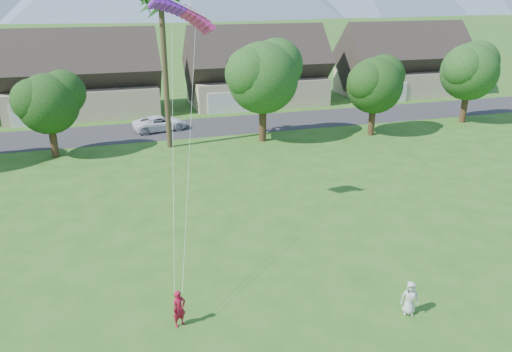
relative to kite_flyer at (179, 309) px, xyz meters
name	(u,v)px	position (x,y,z in m)	size (l,w,h in m)	color
street	(183,129)	(4.76, 29.47, -0.77)	(90.00, 7.00, 0.01)	#2D2D30
kite_flyer	(179,309)	(0.00, 0.00, 0.00)	(0.56, 0.37, 1.54)	#A6132D
watcher	(410,298)	(9.03, -1.91, -0.04)	(0.72, 0.47, 1.46)	silver
parked_car	(160,123)	(2.61, 29.47, -0.07)	(2.32, 5.02, 1.40)	white
houses_row	(173,77)	(5.26, 38.46, 2.67)	(72.75, 8.19, 8.86)	beige
tree_row	(178,90)	(3.62, 23.39, 4.12)	(62.27, 6.67, 8.45)	#47301C
parafoil_kite	(183,12)	(2.17, 9.25, 10.60)	(3.28, 1.12, 0.50)	purple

